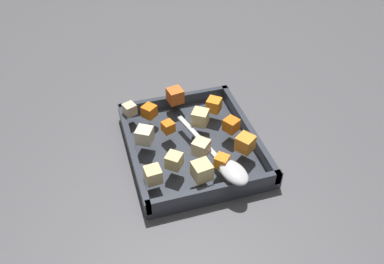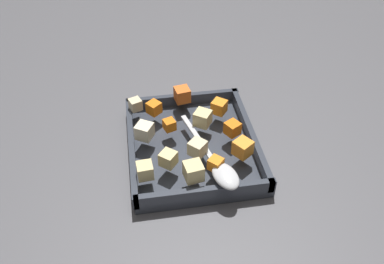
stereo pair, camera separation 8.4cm
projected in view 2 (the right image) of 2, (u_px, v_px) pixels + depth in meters
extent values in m
plane|color=#4C4C51|center=(194.00, 152.00, 0.87)|extent=(4.00, 4.00, 0.00)
cube|color=#333842|center=(192.00, 148.00, 0.87)|extent=(0.30, 0.26, 0.01)
cube|color=#333842|center=(250.00, 134.00, 0.87)|extent=(0.30, 0.01, 0.03)
cube|color=#333842|center=(132.00, 147.00, 0.84)|extent=(0.30, 0.01, 0.03)
cube|color=#333842|center=(205.00, 194.00, 0.75)|extent=(0.01, 0.26, 0.03)
cube|color=#333842|center=(182.00, 100.00, 0.96)|extent=(0.01, 0.26, 0.03)
cube|color=orange|center=(154.00, 108.00, 0.89)|extent=(0.04, 0.04, 0.03)
cube|color=orange|center=(219.00, 107.00, 0.89)|extent=(0.04, 0.04, 0.03)
cube|color=orange|center=(232.00, 127.00, 0.84)|extent=(0.04, 0.04, 0.03)
cube|color=orange|center=(182.00, 95.00, 0.93)|extent=(0.04, 0.04, 0.03)
cube|color=orange|center=(243.00, 148.00, 0.79)|extent=(0.04, 0.04, 0.03)
cube|color=orange|center=(216.00, 164.00, 0.77)|extent=(0.03, 0.03, 0.02)
cube|color=orange|center=(169.00, 125.00, 0.85)|extent=(0.03, 0.03, 0.02)
cube|color=#E0CC89|center=(203.00, 118.00, 0.86)|extent=(0.04, 0.04, 0.03)
cube|color=#E0CC89|center=(168.00, 159.00, 0.77)|extent=(0.04, 0.04, 0.03)
cube|color=#E0CC89|center=(193.00, 171.00, 0.75)|extent=(0.04, 0.04, 0.03)
cube|color=beige|center=(199.00, 148.00, 0.79)|extent=(0.04, 0.04, 0.03)
cube|color=beige|center=(144.00, 131.00, 0.83)|extent=(0.04, 0.04, 0.03)
cube|color=beige|center=(135.00, 104.00, 0.90)|extent=(0.03, 0.03, 0.02)
cube|color=#E0CC89|center=(145.00, 171.00, 0.75)|extent=(0.03, 0.03, 0.03)
ellipsoid|color=silver|center=(225.00, 176.00, 0.75)|extent=(0.08, 0.06, 0.02)
cube|color=silver|center=(199.00, 140.00, 0.83)|extent=(0.16, 0.05, 0.01)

